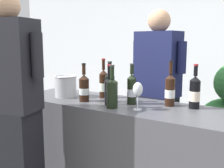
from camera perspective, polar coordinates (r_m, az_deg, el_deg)
name	(u,v)px	position (r m, az deg, el deg)	size (l,w,h in m)	color
wall_back	(206,42)	(4.52, 19.35, 8.45)	(8.00, 0.10, 2.80)	silver
counter	(122,158)	(2.29, 2.11, -15.46)	(1.93, 0.57, 0.92)	#4C4C51
wine_bottle_0	(109,90)	(2.08, -0.56, -1.28)	(0.08, 0.08, 0.32)	black
wine_bottle_1	(195,92)	(2.06, 17.23, -1.72)	(0.08, 0.08, 0.33)	black
wine_bottle_2	(112,92)	(1.98, 0.02, -1.71)	(0.08, 0.08, 0.32)	black
wine_bottle_3	(170,90)	(2.09, 12.27, -1.25)	(0.08, 0.08, 0.35)	black
wine_bottle_4	(132,89)	(2.11, 4.22, -1.05)	(0.07, 0.07, 0.32)	black
wine_bottle_5	(84,88)	(2.21, -5.97, -0.81)	(0.08, 0.08, 0.32)	black
wine_bottle_6	(104,84)	(2.34, -1.81, 0.05)	(0.08, 0.08, 0.34)	black
wine_bottle_7	(109,87)	(2.17, -0.54, -0.66)	(0.08, 0.08, 0.33)	black
wine_glass	(138,90)	(1.93, 5.53, -1.36)	(0.07, 0.07, 0.20)	silver
ice_bucket	(66,86)	(2.42, -9.86, -0.44)	(0.20, 0.20, 0.19)	silver
person_server	(157,102)	(2.60, 9.56, -3.86)	(0.55, 0.29, 1.70)	black
person_guest	(13,119)	(2.07, -20.39, -7.03)	(0.53, 0.32, 1.75)	black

